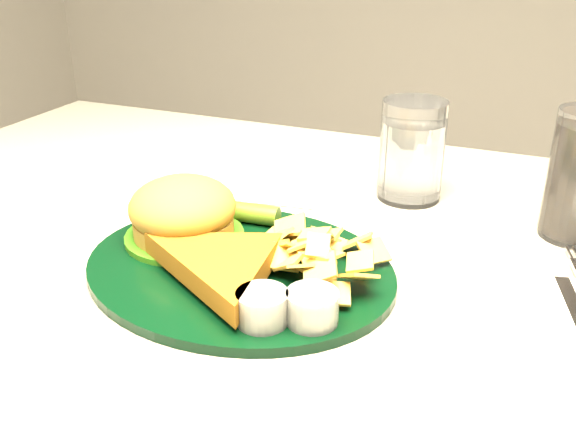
% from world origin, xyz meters
% --- Properties ---
extents(dinner_plate, '(0.34, 0.29, 0.07)m').
position_xyz_m(dinner_plate, '(-0.02, -0.07, 0.79)').
color(dinner_plate, black).
rests_on(dinner_plate, table).
extents(water_glass, '(0.08, 0.08, 0.12)m').
position_xyz_m(water_glass, '(0.09, 0.18, 0.81)').
color(water_glass, silver).
rests_on(water_glass, table).
extents(wrapped_straw, '(0.19, 0.09, 0.01)m').
position_xyz_m(wrapped_straw, '(-0.10, 0.09, 0.75)').
color(wrapped_straw, white).
rests_on(wrapped_straw, table).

